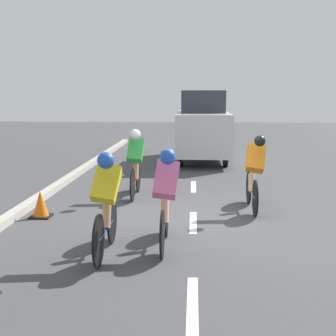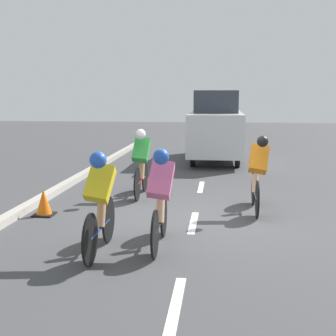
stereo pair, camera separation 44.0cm
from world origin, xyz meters
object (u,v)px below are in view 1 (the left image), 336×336
Objects in this scene: cyclist_pink at (166,196)px; traffic_cone at (41,204)px; cyclist_green at (136,162)px; support_car at (203,126)px; cyclist_orange at (254,172)px; cyclist_yellow at (106,201)px.

traffic_cone is at bearing -34.22° from cyclist_pink.
cyclist_green is 2.40m from traffic_cone.
support_car is at bearing -94.22° from cyclist_pink.
traffic_cone is (1.50, 1.80, -0.54)m from cyclist_green.
support_car reaches higher than cyclist_orange.
cyclist_pink reaches higher than traffic_cone.
cyclist_orange is 3.49× the size of traffic_cone.
support_car is 8.30m from traffic_cone.
cyclist_pink is 9.30m from support_car.
cyclist_green is at bearing 75.33° from support_car.
cyclist_green is 3.50m from cyclist_pink.
cyclist_pink is 3.40× the size of traffic_cone.
cyclist_pink is (-0.85, 3.40, -0.00)m from cyclist_green.
cyclist_green is (0.07, -3.77, 0.01)m from cyclist_yellow.
traffic_cone is (3.04, 7.67, -0.92)m from support_car.
cyclist_yellow is 1.02× the size of cyclist_pink.
cyclist_orange is 0.38× the size of support_car.
cyclist_yellow is 0.99× the size of cyclist_orange.
support_car is at bearing -111.64° from traffic_cone.
cyclist_yellow is 0.38× the size of support_car.
support_car reaches higher than cyclist_pink.
cyclist_orange is at bearing 155.01° from cyclist_green.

